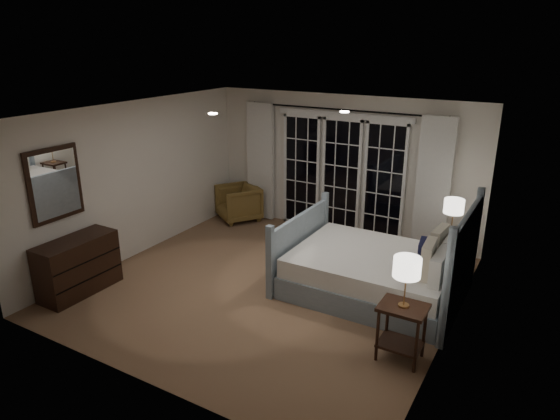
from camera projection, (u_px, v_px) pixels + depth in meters
The scene contains 20 objects.
floor at pixel (270, 285), 7.26m from camera, with size 5.00×5.00×0.00m, color #845F47.
ceiling at pixel (269, 112), 6.44m from camera, with size 5.00×5.00×0.00m, color white.
wall_left at pixel (137, 179), 8.04m from camera, with size 0.02×5.00×2.50m, color silver.
wall_right at pixel (457, 239), 5.67m from camera, with size 0.02×5.00×2.50m, color silver.
wall_back at pixel (342, 166), 8.89m from camera, with size 5.00×0.02×2.50m, color silver.
wall_front at pixel (135, 275), 4.81m from camera, with size 5.00×0.02×2.50m, color silver.
french_doors at pixel (341, 175), 8.91m from camera, with size 2.50×0.04×2.20m.
curtain_rod at pixel (342, 110), 8.48m from camera, with size 0.03×0.03×3.50m, color black.
curtain_left at pixel (261, 162), 9.61m from camera, with size 0.55×0.10×2.25m, color silver.
curtain_right at pixel (433, 186), 8.05m from camera, with size 0.55×0.10×2.25m, color silver.
downlight_a at pixel (345, 112), 6.56m from camera, with size 0.12×0.12×0.01m, color white.
downlight_b at pixel (213, 114), 6.40m from camera, with size 0.12×0.12×0.01m, color white.
bed at pixel (377, 271), 6.92m from camera, with size 2.37×1.71×1.39m.
nightstand_left at pixel (402, 324), 5.47m from camera, with size 0.51×0.41×0.66m.
nightstand_right at pixel (449, 248), 7.50m from camera, with size 0.48×0.39×0.63m.
lamp_left at pixel (407, 268), 5.25m from camera, with size 0.30×0.30×0.57m.
lamp_right at pixel (454, 207), 7.28m from camera, with size 0.29×0.29×0.56m.
armchair at pixel (238, 203), 9.77m from camera, with size 0.74×0.76×0.69m, color brown.
dresser at pixel (78, 266), 6.96m from camera, with size 0.48×1.12×0.80m.
mirror at pixel (55, 184), 6.70m from camera, with size 0.05×0.85×1.00m.
Camera 1 is at (3.39, -5.55, 3.42)m, focal length 32.00 mm.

